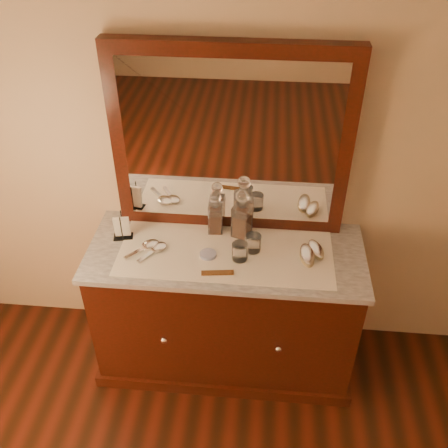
% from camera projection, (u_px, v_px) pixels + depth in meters
% --- Properties ---
extents(dresser_cabinet, '(1.40, 0.55, 0.82)m').
position_uv_depth(dresser_cabinet, '(226.00, 310.00, 2.85)').
color(dresser_cabinet, black).
rests_on(dresser_cabinet, floor).
extents(dresser_plinth, '(1.46, 0.59, 0.08)m').
position_uv_depth(dresser_plinth, '(226.00, 351.00, 3.07)').
color(dresser_plinth, black).
rests_on(dresser_plinth, floor).
extents(knob_left, '(0.04, 0.04, 0.04)m').
position_uv_depth(knob_left, '(164.00, 340.00, 2.62)').
color(knob_left, silver).
rests_on(knob_left, dresser_cabinet).
extents(knob_right, '(0.04, 0.04, 0.04)m').
position_uv_depth(knob_right, '(278.00, 349.00, 2.57)').
color(knob_right, silver).
rests_on(knob_right, dresser_cabinet).
extents(marble_top, '(1.44, 0.59, 0.03)m').
position_uv_depth(marble_top, '(226.00, 253.00, 2.59)').
color(marble_top, silver).
rests_on(marble_top, dresser_cabinet).
extents(mirror_frame, '(1.20, 0.08, 1.00)m').
position_uv_depth(mirror_frame, '(231.00, 142.00, 2.48)').
color(mirror_frame, black).
rests_on(mirror_frame, marble_top).
extents(mirror_glass, '(1.06, 0.01, 0.86)m').
position_uv_depth(mirror_glass, '(230.00, 146.00, 2.45)').
color(mirror_glass, white).
rests_on(mirror_glass, marble_top).
extents(lace_runner, '(1.10, 0.45, 0.00)m').
position_uv_depth(lace_runner, '(225.00, 253.00, 2.56)').
color(lace_runner, white).
rests_on(lace_runner, marble_top).
extents(pin_dish, '(0.09, 0.09, 0.02)m').
position_uv_depth(pin_dish, '(208.00, 254.00, 2.54)').
color(pin_dish, white).
rests_on(pin_dish, lace_runner).
extents(comb, '(0.16, 0.05, 0.01)m').
position_uv_depth(comb, '(217.00, 273.00, 2.44)').
color(comb, brown).
rests_on(comb, lace_runner).
extents(napkin_rack, '(0.11, 0.08, 0.15)m').
position_uv_depth(napkin_rack, '(122.00, 228.00, 2.64)').
color(napkin_rack, black).
rests_on(napkin_rack, marble_top).
extents(decanter_left, '(0.08, 0.08, 0.25)m').
position_uv_depth(decanter_left, '(215.00, 216.00, 2.65)').
color(decanter_left, '#964115').
rests_on(decanter_left, lace_runner).
extents(decanter_right, '(0.11, 0.11, 0.29)m').
position_uv_depth(decanter_right, '(242.00, 218.00, 2.62)').
color(decanter_right, '#964115').
rests_on(decanter_right, lace_runner).
extents(brush_near, '(0.09, 0.17, 0.04)m').
position_uv_depth(brush_near, '(307.00, 255.00, 2.51)').
color(brush_near, tan).
rests_on(brush_near, lace_runner).
extents(brush_far, '(0.11, 0.16, 0.04)m').
position_uv_depth(brush_far, '(316.00, 250.00, 2.55)').
color(brush_far, tan).
rests_on(brush_far, lace_runner).
extents(hand_mirror_outer, '(0.18, 0.19, 0.02)m').
position_uv_depth(hand_mirror_outer, '(147.00, 246.00, 2.59)').
color(hand_mirror_outer, silver).
rests_on(hand_mirror_outer, lace_runner).
extents(hand_mirror_inner, '(0.15, 0.19, 0.02)m').
position_uv_depth(hand_mirror_inner, '(156.00, 249.00, 2.58)').
color(hand_mirror_inner, silver).
rests_on(hand_mirror_inner, lace_runner).
extents(tumblers, '(0.15, 0.16, 0.09)m').
position_uv_depth(tumblers, '(247.00, 247.00, 2.53)').
color(tumblers, white).
rests_on(tumblers, lace_runner).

